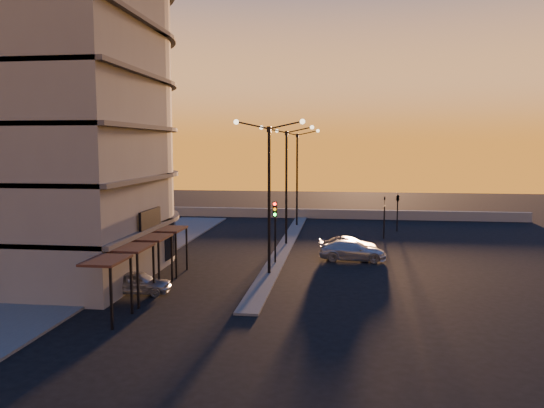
{
  "coord_description": "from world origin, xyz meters",
  "views": [
    {
      "loc": [
        4.38,
        -31.69,
        7.94
      ],
      "look_at": [
        -0.47,
        4.88,
        3.86
      ],
      "focal_mm": 35.0,
      "sensor_mm": 36.0,
      "label": 1
    }
  ],
  "objects": [
    {
      "name": "streetlamp_far",
      "position": [
        0.0,
        20.0,
        5.59
      ],
      "size": [
        4.32,
        0.32,
        9.51
      ],
      "color": "black",
      "rests_on": "ground"
    },
    {
      "name": "car_sedan",
      "position": [
        5.0,
        6.48,
        0.65
      ],
      "size": [
        4.0,
        1.56,
        1.3
      ],
      "primitive_type": "imported",
      "rotation": [
        0.0,
        0.0,
        1.62
      ],
      "color": "black",
      "rests_on": "ground"
    },
    {
      "name": "sidewalk_west",
      "position": [
        -10.5,
        4.0,
        0.06
      ],
      "size": [
        5.0,
        40.0,
        0.12
      ],
      "primitive_type": "cube",
      "color": "#4F4F4C",
      "rests_on": "ground"
    },
    {
      "name": "building",
      "position": [
        -14.0,
        0.03,
        11.91
      ],
      "size": [
        14.35,
        17.08,
        25.0
      ],
      "color": "slate",
      "rests_on": "ground"
    },
    {
      "name": "streetlamp_near",
      "position": [
        0.0,
        0.0,
        5.59
      ],
      "size": [
        4.32,
        0.32,
        9.51
      ],
      "color": "black",
      "rests_on": "ground"
    },
    {
      "name": "ground",
      "position": [
        0.0,
        0.0,
        0.0
      ],
      "size": [
        120.0,
        120.0,
        0.0
      ],
      "primitive_type": "plane",
      "color": "black",
      "rests_on": "ground"
    },
    {
      "name": "parapet",
      "position": [
        2.0,
        26.0,
        0.5
      ],
      "size": [
        44.0,
        0.5,
        1.0
      ],
      "primitive_type": "cube",
      "color": "gray",
      "rests_on": "ground"
    },
    {
      "name": "median",
      "position": [
        0.0,
        10.0,
        0.06
      ],
      "size": [
        1.2,
        36.0,
        0.12
      ],
      "primitive_type": "cube",
      "color": "#4F4F4C",
      "rests_on": "ground"
    },
    {
      "name": "car_hatchback",
      "position": [
        -6.5,
        -5.06,
        0.62
      ],
      "size": [
        3.75,
        1.75,
        1.24
      ],
      "primitive_type": "imported",
      "rotation": [
        0.0,
        0.0,
        1.65
      ],
      "color": "#A1A3A8",
      "rests_on": "ground"
    },
    {
      "name": "signal_east_a",
      "position": [
        8.0,
        14.0,
        1.93
      ],
      "size": [
        0.13,
        0.16,
        3.6
      ],
      "color": "black",
      "rests_on": "ground"
    },
    {
      "name": "streetlamp_mid",
      "position": [
        0.0,
        10.0,
        5.59
      ],
      "size": [
        4.32,
        0.32,
        9.51
      ],
      "color": "black",
      "rests_on": "ground"
    },
    {
      "name": "traffic_light_main",
      "position": [
        0.0,
        2.87,
        2.89
      ],
      "size": [
        0.28,
        0.44,
        4.25
      ],
      "color": "black",
      "rests_on": "ground"
    },
    {
      "name": "signal_east_b",
      "position": [
        9.5,
        18.0,
        3.1
      ],
      "size": [
        0.42,
        1.99,
        3.6
      ],
      "color": "black",
      "rests_on": "ground"
    },
    {
      "name": "car_wagon",
      "position": [
        5.17,
        4.92,
        0.67
      ],
      "size": [
        4.69,
        2.01,
        1.35
      ],
      "primitive_type": "imported",
      "rotation": [
        0.0,
        0.0,
        1.55
      ],
      "color": "#B4B7BC",
      "rests_on": "ground"
    }
  ]
}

